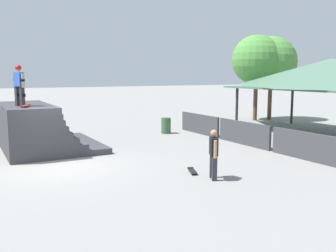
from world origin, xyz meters
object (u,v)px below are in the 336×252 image
(bystander_walking, at_px, (214,152))
(tree_far_back, at_px, (271,62))
(skater_on_deck, at_px, (19,83))
(skateboard_on_ground, at_px, (192,171))
(skateboard_on_deck, at_px, (25,106))
(tree_beside_pavilion, at_px, (257,60))
(trash_bin, at_px, (166,126))

(bystander_walking, xyz_separation_m, tree_far_back, (-10.59, 12.45, 3.17))
(skater_on_deck, distance_m, skateboard_on_ground, 7.58)
(bystander_walking, bearing_deg, skateboard_on_ground, 31.84)
(skater_on_deck, height_order, skateboard_on_deck, skater_on_deck)
(skater_on_deck, relative_size, skateboard_on_ground, 1.98)
(tree_far_back, bearing_deg, skater_on_deck, -76.28)
(skater_on_deck, relative_size, tree_beside_pavilion, 0.27)
(tree_beside_pavilion, relative_size, trash_bin, 6.88)
(skateboard_on_deck, xyz_separation_m, trash_bin, (-2.71, 7.51, -1.58))
(bystander_walking, bearing_deg, trash_bin, 4.78)
(skateboard_on_ground, bearing_deg, skater_on_deck, 60.81)
(skateboard_on_ground, bearing_deg, trash_bin, -1.06)
(tree_beside_pavilion, bearing_deg, skateboard_on_ground, -49.39)
(skateboard_on_deck, bearing_deg, skateboard_on_ground, 65.62)
(bystander_walking, distance_m, tree_beside_pavilion, 15.92)
(trash_bin, bearing_deg, skateboard_on_deck, -70.18)
(tree_beside_pavilion, bearing_deg, tree_far_back, 82.27)
(skateboard_on_deck, bearing_deg, trash_bin, 133.50)
(skateboard_on_ground, distance_m, tree_beside_pavilion, 15.56)
(skater_on_deck, bearing_deg, tree_far_back, 79.11)
(skateboard_on_ground, height_order, trash_bin, trash_bin)
(tree_beside_pavilion, xyz_separation_m, tree_far_back, (0.16, 1.19, -0.12))
(skateboard_on_ground, relative_size, tree_far_back, 0.14)
(skateboard_on_deck, relative_size, trash_bin, 0.98)
(skater_on_deck, bearing_deg, skateboard_on_ground, 14.76)
(skater_on_deck, distance_m, trash_bin, 8.27)
(skateboard_on_deck, xyz_separation_m, skateboard_on_ground, (4.87, 4.37, -1.95))
(skateboard_on_deck, xyz_separation_m, tree_far_back, (-4.74, 16.96, 2.01))
(skateboard_on_deck, height_order, tree_far_back, tree_far_back)
(skateboard_on_deck, relative_size, skateboard_on_ground, 1.04)
(tree_far_back, xyz_separation_m, trash_bin, (2.04, -9.45, -3.59))
(bystander_walking, bearing_deg, tree_beside_pavilion, -22.19)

